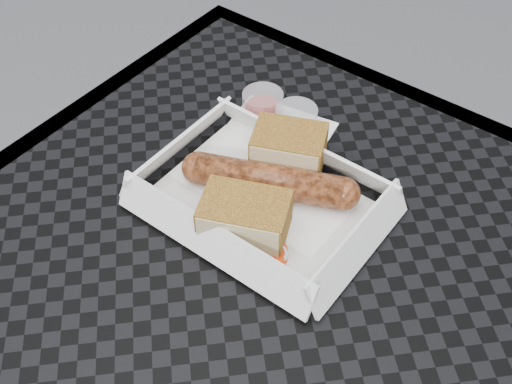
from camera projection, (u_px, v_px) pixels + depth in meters
patio_table at (277, 375)px, 0.64m from camera, size 0.80×0.80×0.74m
food_tray at (262, 204)px, 0.69m from camera, size 0.22×0.15×0.00m
bratwurst at (269, 181)px, 0.68m from camera, size 0.18×0.10×0.04m
bread_near at (289, 150)px, 0.70m from camera, size 0.09×0.08×0.05m
bread_far at (245, 217)px, 0.64m from camera, size 0.10×0.09×0.04m
veg_garnish at (266, 255)px, 0.63m from camera, size 0.03×0.03×0.00m
napkin at (273, 139)px, 0.76m from camera, size 0.14×0.14×0.00m
condiment_cup_sauce at (263, 104)px, 0.78m from camera, size 0.05×0.05×0.03m
condiment_cup_empty at (296, 119)px, 0.76m from camera, size 0.05×0.05×0.03m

